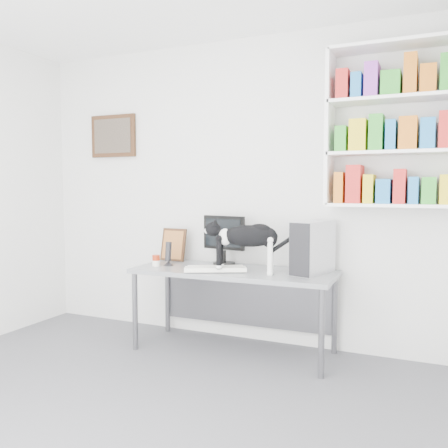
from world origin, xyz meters
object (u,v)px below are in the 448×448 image
object	(u,v)px
keyboard	(215,269)
monitor	(224,240)
leaning_print	(173,244)
pc_tower	(313,247)
speaker	(168,253)
cat	(247,248)
bookshelf	(396,126)
desk	(234,311)
soup_can	(156,261)

from	to	relation	value
keyboard	monitor	bearing A→B (deg)	76.26
keyboard	leaning_print	bearing A→B (deg)	124.43
pc_tower	speaker	distance (m)	1.26
monitor	cat	bearing A→B (deg)	-34.00
bookshelf	leaning_print	distance (m)	2.17
desk	pc_tower	xyz separation A→B (m)	(0.64, 0.10, 0.56)
desk	speaker	xyz separation A→B (m)	(-0.60, -0.05, 0.46)
desk	monitor	distance (m)	0.63
soup_can	desk	bearing A→B (deg)	9.82
bookshelf	keyboard	bearing A→B (deg)	-165.00
bookshelf	monitor	world-z (taller)	bookshelf
monitor	cat	size ratio (longest dim) A/B	0.67
pc_tower	soup_can	size ratio (longest dim) A/B	4.31
cat	bookshelf	bearing A→B (deg)	4.21
monitor	leaning_print	xyz separation A→B (m)	(-0.52, 0.01, -0.07)
desk	soup_can	world-z (taller)	soup_can
desk	cat	world-z (taller)	cat
cat	monitor	bearing A→B (deg)	122.20
desk	soup_can	distance (m)	0.80
desk	soup_can	size ratio (longest dim) A/B	17.28
leaning_print	cat	xyz separation A→B (m)	(0.87, -0.34, 0.05)
monitor	keyboard	bearing A→B (deg)	-68.51
keyboard	cat	size ratio (longest dim) A/B	0.76
speaker	leaning_print	bearing A→B (deg)	104.05
pc_tower	speaker	xyz separation A→B (m)	(-1.25, -0.14, -0.10)
keyboard	pc_tower	xyz separation A→B (m)	(0.75, 0.23, 0.19)
leaning_print	bookshelf	bearing A→B (deg)	3.81
keyboard	bookshelf	bearing A→B (deg)	-10.47
desk	leaning_print	world-z (taller)	leaning_print
keyboard	leaning_print	size ratio (longest dim) A/B	1.61
keyboard	speaker	world-z (taller)	speaker
monitor	bookshelf	bearing A→B (deg)	10.68
keyboard	cat	distance (m)	0.33
monitor	leaning_print	world-z (taller)	monitor
desk	pc_tower	size ratio (longest dim) A/B	4.01
desk	leaning_print	xyz separation A→B (m)	(-0.70, 0.21, 0.51)
bookshelf	pc_tower	bearing A→B (deg)	-167.62
bookshelf	monitor	bearing A→B (deg)	-179.07
bookshelf	desk	xyz separation A→B (m)	(-1.23, -0.23, -1.50)
soup_can	cat	bearing A→B (deg)	-0.52
bookshelf	soup_can	xyz separation A→B (m)	(-1.92, -0.34, -1.10)
leaning_print	speaker	bearing A→B (deg)	-66.21
monitor	soup_can	xyz separation A→B (m)	(-0.51, -0.32, -0.17)
speaker	keyboard	bearing A→B (deg)	-16.23
monitor	cat	world-z (taller)	monitor
monitor	speaker	xyz separation A→B (m)	(-0.43, -0.25, -0.11)
desk	cat	xyz separation A→B (m)	(0.17, -0.13, 0.55)
monitor	soup_can	distance (m)	0.62
speaker	leaning_print	world-z (taller)	leaning_print
monitor	speaker	size ratio (longest dim) A/B	2.04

